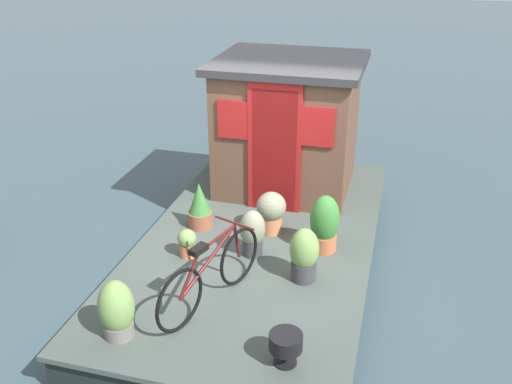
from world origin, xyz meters
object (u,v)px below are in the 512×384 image
at_px(potted_plant_rosemary, 200,206).
at_px(potted_plant_fern, 325,224).
at_px(potted_plant_lavender, 271,211).
at_px(potted_plant_sage, 187,242).
at_px(bicycle, 211,274).
at_px(potted_plant_geranium, 117,310).
at_px(houseboat_cabin, 288,124).
at_px(charcoal_grill, 286,343).
at_px(potted_plant_mint, 304,254).
at_px(potted_plant_ivy, 252,232).

xyz_separation_m(potted_plant_rosemary, potted_plant_fern, (-0.15, -1.64, 0.06)).
bearing_deg(potted_plant_rosemary, potted_plant_lavender, -83.46).
height_order(potted_plant_sage, potted_plant_fern, potted_plant_fern).
distance_m(bicycle, potted_plant_lavender, 1.64).
bearing_deg(potted_plant_geranium, houseboat_cabin, -12.22).
relative_size(potted_plant_sage, potted_plant_fern, 0.49).
bearing_deg(potted_plant_geranium, charcoal_grill, -88.26).
bearing_deg(potted_plant_rosemary, potted_plant_geranium, 179.80).
relative_size(potted_plant_mint, potted_plant_geranium, 1.02).
bearing_deg(potted_plant_mint, potted_plant_geranium, 132.39).
xyz_separation_m(houseboat_cabin, bicycle, (-3.07, 0.12, -0.60)).
xyz_separation_m(bicycle, potted_plant_ivy, (1.04, -0.15, -0.07)).
xyz_separation_m(potted_plant_fern, potted_plant_lavender, (0.26, 0.72, -0.05)).
height_order(potted_plant_lavender, charcoal_grill, potted_plant_lavender).
relative_size(potted_plant_geranium, charcoal_grill, 1.93).
height_order(potted_plant_sage, potted_plant_geranium, potted_plant_geranium).
height_order(houseboat_cabin, potted_plant_rosemary, houseboat_cabin).
height_order(bicycle, potted_plant_fern, bicycle).
relative_size(potted_plant_mint, potted_plant_fern, 0.87).
bearing_deg(potted_plant_ivy, potted_plant_mint, -117.12).
xyz_separation_m(potted_plant_ivy, potted_plant_fern, (0.33, -0.80, 0.05)).
height_order(potted_plant_geranium, charcoal_grill, potted_plant_geranium).
height_order(bicycle, potted_plant_mint, bicycle).
xyz_separation_m(potted_plant_mint, potted_plant_fern, (0.68, -0.12, 0.04)).
xyz_separation_m(houseboat_cabin, potted_plant_mint, (-2.38, -0.71, -0.64)).
relative_size(potted_plant_rosemary, potted_plant_fern, 0.86).
xyz_separation_m(potted_plant_sage, potted_plant_ivy, (0.24, -0.73, 0.11)).
relative_size(potted_plant_sage, potted_plant_ivy, 0.61).
distance_m(potted_plant_sage, charcoal_grill, 2.10).
bearing_deg(bicycle, potted_plant_ivy, -8.22).
height_order(potted_plant_sage, potted_plant_mint, potted_plant_mint).
bearing_deg(bicycle, potted_plant_fern, -34.86).
bearing_deg(potted_plant_geranium, potted_plant_lavender, -21.76).
bearing_deg(potted_plant_fern, potted_plant_rosemary, 84.67).
bearing_deg(potted_plant_mint, bicycle, 129.56).
bearing_deg(charcoal_grill, potted_plant_geranium, 91.74).
relative_size(potted_plant_rosemary, potted_plant_geranium, 1.01).
xyz_separation_m(bicycle, potted_plant_fern, (1.37, -0.95, -0.01)).
relative_size(houseboat_cabin, potted_plant_lavender, 3.74).
distance_m(potted_plant_mint, potted_plant_lavender, 1.11).
bearing_deg(potted_plant_sage, potted_plant_mint, -94.36).
xyz_separation_m(potted_plant_lavender, charcoal_grill, (-2.28, -0.69, -0.07)).
bearing_deg(charcoal_grill, potted_plant_fern, -0.74).
bearing_deg(houseboat_cabin, charcoal_grill, -167.85).
relative_size(houseboat_cabin, potted_plant_mint, 3.26).
distance_m(houseboat_cabin, potted_plant_rosemary, 1.87).
xyz_separation_m(potted_plant_rosemary, potted_plant_geranium, (-2.23, 0.01, 0.00)).
relative_size(potted_plant_geranium, potted_plant_lavender, 1.12).
xyz_separation_m(potted_plant_mint, potted_plant_lavender, (0.94, 0.60, -0.02)).
height_order(bicycle, potted_plant_rosemary, bicycle).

